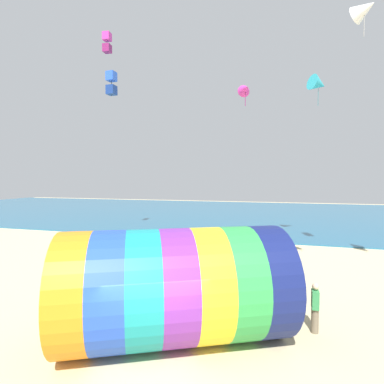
{
  "coord_description": "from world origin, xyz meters",
  "views": [
    {
      "loc": [
        2.89,
        -7.18,
        5.16
      ],
      "look_at": [
        -0.13,
        3.61,
        4.65
      ],
      "focal_mm": 28.0,
      "sensor_mm": 36.0,
      "label": 1
    }
  ],
  "objects_px": {
    "kite_white_delta": "(365,9)",
    "kite_magenta_box": "(107,43)",
    "giant_inflatable_tube": "(176,285)",
    "bystander_near_water": "(94,255)",
    "kite_handler": "(315,307)",
    "kite_magenta_delta": "(245,89)",
    "kite_cyan_delta": "(318,84)",
    "kite_blue_box": "(111,83)"
  },
  "relations": [
    {
      "from": "kite_white_delta",
      "to": "kite_blue_box",
      "type": "bearing_deg",
      "value": -171.38
    },
    {
      "from": "kite_cyan_delta",
      "to": "giant_inflatable_tube",
      "type": "bearing_deg",
      "value": -111.11
    },
    {
      "from": "kite_magenta_delta",
      "to": "kite_magenta_box",
      "type": "distance_m",
      "value": 15.24
    },
    {
      "from": "kite_magenta_delta",
      "to": "giant_inflatable_tube",
      "type": "bearing_deg",
      "value": -103.78
    },
    {
      "from": "giant_inflatable_tube",
      "to": "bystander_near_water",
      "type": "distance_m",
      "value": 9.32
    },
    {
      "from": "kite_blue_box",
      "to": "kite_magenta_delta",
      "type": "distance_m",
      "value": 6.36
    },
    {
      "from": "kite_magenta_delta",
      "to": "kite_handler",
      "type": "bearing_deg",
      "value": -57.81
    },
    {
      "from": "kite_magenta_box",
      "to": "kite_handler",
      "type": "bearing_deg",
      "value": -38.03
    },
    {
      "from": "kite_magenta_delta",
      "to": "kite_magenta_box",
      "type": "bearing_deg",
      "value": 149.42
    },
    {
      "from": "kite_magenta_box",
      "to": "bystander_near_water",
      "type": "relative_size",
      "value": 1.09
    },
    {
      "from": "kite_white_delta",
      "to": "kite_handler",
      "type": "bearing_deg",
      "value": -121.37
    },
    {
      "from": "kite_blue_box",
      "to": "kite_magenta_box",
      "type": "distance_m",
      "value": 13.16
    },
    {
      "from": "kite_white_delta",
      "to": "kite_magenta_box",
      "type": "relative_size",
      "value": 0.94
    },
    {
      "from": "kite_magenta_box",
      "to": "kite_cyan_delta",
      "type": "bearing_deg",
      "value": 8.08
    },
    {
      "from": "kite_white_delta",
      "to": "bystander_near_water",
      "type": "xyz_separation_m",
      "value": [
        -13.42,
        0.89,
        -11.29
      ]
    },
    {
      "from": "kite_magenta_delta",
      "to": "kite_magenta_box",
      "type": "relative_size",
      "value": 0.69
    },
    {
      "from": "kite_handler",
      "to": "kite_magenta_box",
      "type": "height_order",
      "value": "kite_magenta_box"
    },
    {
      "from": "kite_handler",
      "to": "kite_magenta_delta",
      "type": "relative_size",
      "value": 1.45
    },
    {
      "from": "kite_cyan_delta",
      "to": "bystander_near_water",
      "type": "bearing_deg",
      "value": -144.05
    },
    {
      "from": "giant_inflatable_tube",
      "to": "kite_magenta_delta",
      "type": "xyz_separation_m",
      "value": [
        1.52,
        6.18,
        7.74
      ]
    },
    {
      "from": "giant_inflatable_tube",
      "to": "bystander_near_water",
      "type": "relative_size",
      "value": 5.06
    },
    {
      "from": "kite_cyan_delta",
      "to": "kite_blue_box",
      "type": "xyz_separation_m",
      "value": [
        -10.25,
        -11.93,
        -2.67
      ]
    },
    {
      "from": "kite_handler",
      "to": "kite_white_delta",
      "type": "relative_size",
      "value": 1.07
    },
    {
      "from": "bystander_near_water",
      "to": "kite_magenta_delta",
      "type": "bearing_deg",
      "value": 0.89
    },
    {
      "from": "kite_blue_box",
      "to": "kite_white_delta",
      "type": "xyz_separation_m",
      "value": [
        10.68,
        1.62,
        2.56
      ]
    },
    {
      "from": "bystander_near_water",
      "to": "giant_inflatable_tube",
      "type": "bearing_deg",
      "value": -40.75
    },
    {
      "from": "kite_magenta_delta",
      "to": "kite_blue_box",
      "type": "bearing_deg",
      "value": -155.5
    },
    {
      "from": "kite_handler",
      "to": "bystander_near_water",
      "type": "relative_size",
      "value": 1.09
    },
    {
      "from": "kite_handler",
      "to": "bystander_near_water",
      "type": "height_order",
      "value": "kite_handler"
    },
    {
      "from": "giant_inflatable_tube",
      "to": "kite_magenta_box",
      "type": "relative_size",
      "value": 4.64
    },
    {
      "from": "kite_blue_box",
      "to": "giant_inflatable_tube",
      "type": "bearing_deg",
      "value": -39.63
    },
    {
      "from": "giant_inflatable_tube",
      "to": "kite_blue_box",
      "type": "height_order",
      "value": "kite_blue_box"
    },
    {
      "from": "kite_handler",
      "to": "kite_magenta_box",
      "type": "xyz_separation_m",
      "value": [
        -14.61,
        11.43,
        15.3
      ]
    },
    {
      "from": "kite_cyan_delta",
      "to": "kite_magenta_box",
      "type": "height_order",
      "value": "kite_magenta_box"
    },
    {
      "from": "giant_inflatable_tube",
      "to": "kite_handler",
      "type": "relative_size",
      "value": 4.63
    },
    {
      "from": "kite_handler",
      "to": "kite_white_delta",
      "type": "xyz_separation_m",
      "value": [
        2.09,
        3.43,
        11.2
      ]
    },
    {
      "from": "giant_inflatable_tube",
      "to": "kite_white_delta",
      "type": "height_order",
      "value": "kite_white_delta"
    },
    {
      "from": "kite_blue_box",
      "to": "kite_magenta_delta",
      "type": "bearing_deg",
      "value": 24.5
    },
    {
      "from": "kite_handler",
      "to": "kite_cyan_delta",
      "type": "relative_size",
      "value": 0.73
    },
    {
      "from": "kite_cyan_delta",
      "to": "kite_white_delta",
      "type": "height_order",
      "value": "kite_cyan_delta"
    },
    {
      "from": "kite_cyan_delta",
      "to": "kite_magenta_delta",
      "type": "height_order",
      "value": "kite_cyan_delta"
    },
    {
      "from": "kite_white_delta",
      "to": "kite_magenta_box",
      "type": "bearing_deg",
      "value": 154.41
    }
  ]
}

